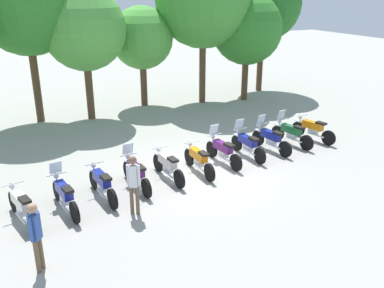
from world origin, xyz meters
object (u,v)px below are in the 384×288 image
(motorcycle_1, at_px, (64,195))
(person_1, at_px, (134,180))
(motorcycle_10, at_px, (313,129))
(tree_2, at_px, (26,4))
(motorcycle_4, at_px, (168,165))
(tree_3, at_px, (84,29))
(motorcycle_5, at_px, (199,159))
(motorcycle_9, at_px, (291,133))
(motorcycle_2, at_px, (102,183))
(motorcycle_8, at_px, (271,139))
(person_0, at_px, (36,232))
(motorcycle_7, at_px, (247,144))
(motorcycle_3, at_px, (136,173))
(tree_6, at_px, (247,29))
(tree_7, at_px, (263,3))
(tree_4, at_px, (142,38))
(motorcycle_6, at_px, (223,150))
(motorcycle_0, at_px, (22,206))

(motorcycle_1, xyz_separation_m, person_1, (1.79, -1.06, 0.56))
(motorcycle_10, relative_size, tree_2, 0.28)
(motorcycle_1, distance_m, motorcycle_4, 3.63)
(motorcycle_1, distance_m, tree_3, 10.10)
(motorcycle_5, height_order, motorcycle_9, motorcycle_9)
(tree_2, bearing_deg, motorcycle_2, -85.66)
(motorcycle_5, bearing_deg, motorcycle_8, -80.63)
(person_0, height_order, person_1, person_1)
(person_0, height_order, tree_2, tree_2)
(motorcycle_8, bearing_deg, motorcycle_7, 88.20)
(motorcycle_4, distance_m, motorcycle_9, 5.98)
(motorcycle_3, bearing_deg, motorcycle_10, -86.96)
(motorcycle_1, bearing_deg, person_1, -128.89)
(motorcycle_1, height_order, motorcycle_7, same)
(tree_6, xyz_separation_m, tree_7, (2.09, 1.55, 1.28))
(motorcycle_9, relative_size, person_1, 1.20)
(motorcycle_4, bearing_deg, motorcycle_1, 96.47)
(motorcycle_2, distance_m, person_0, 3.67)
(motorcycle_1, height_order, tree_3, tree_3)
(tree_4, bearing_deg, tree_3, -159.46)
(motorcycle_2, xyz_separation_m, person_1, (0.60, -1.36, 0.57))
(motorcycle_3, distance_m, motorcycle_8, 5.97)
(motorcycle_8, distance_m, motorcycle_9, 1.20)
(tree_7, bearing_deg, motorcycle_6, -130.64)
(motorcycle_6, distance_m, tree_4, 9.59)
(person_0, height_order, tree_7, tree_7)
(motorcycle_6, height_order, motorcycle_7, same)
(motorcycle_0, bearing_deg, tree_3, -37.95)
(motorcycle_0, bearing_deg, person_1, -121.15)
(motorcycle_8, relative_size, tree_2, 0.28)
(motorcycle_10, bearing_deg, motorcycle_2, 84.99)
(motorcycle_3, distance_m, person_0, 4.65)
(motorcycle_8, height_order, person_0, person_0)
(motorcycle_4, xyz_separation_m, motorcycle_5, (1.19, 0.01, 0.00))
(motorcycle_8, xyz_separation_m, tree_6, (3.50, 7.44, 3.49))
(tree_7, bearing_deg, person_1, -136.72)
(motorcycle_1, distance_m, motorcycle_10, 10.78)
(motorcycle_10, bearing_deg, motorcycle_0, 85.54)
(motorcycle_8, bearing_deg, tree_7, -39.67)
(motorcycle_8, bearing_deg, motorcycle_10, -92.04)
(motorcycle_7, distance_m, person_1, 5.82)
(motorcycle_3, height_order, tree_4, tree_4)
(motorcycle_3, bearing_deg, tree_4, -25.28)
(motorcycle_9, xyz_separation_m, person_0, (-10.50, -4.12, 0.51))
(motorcycle_3, xyz_separation_m, person_0, (-3.40, -3.13, 0.51))
(motorcycle_3, distance_m, tree_2, 10.46)
(motorcycle_4, bearing_deg, motorcycle_6, -85.99)
(tree_3, xyz_separation_m, tree_7, (11.04, 1.43, 0.94))
(motorcycle_8, bearing_deg, person_0, 105.06)
(tree_7, bearing_deg, motorcycle_10, -110.23)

